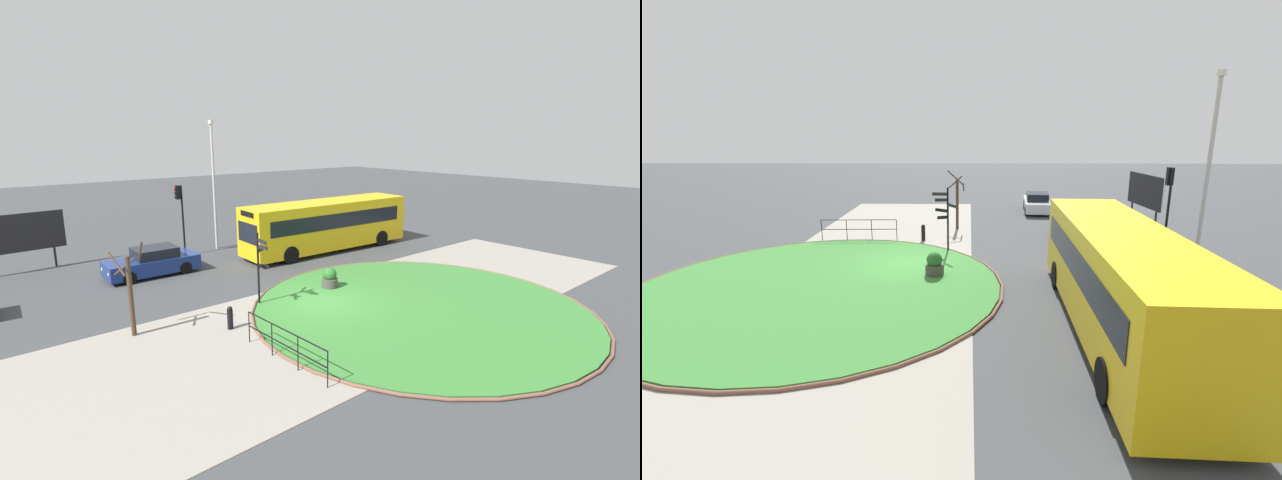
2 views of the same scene
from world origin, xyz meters
TOP-DOWN VIEW (x-y plane):
  - ground at (0.00, 0.00)m, footprint 120.00×120.00m
  - sidewalk_paving at (0.00, -1.62)m, footprint 32.00×8.75m
  - grass_island at (2.76, -2.96)m, footprint 13.52×13.52m
  - grass_kerb_ring at (2.76, -2.96)m, footprint 13.83×13.83m
  - signpost_directional at (-2.08, 1.54)m, footprint 1.02×1.14m
  - bollard_foreground at (-4.26, 0.21)m, footprint 0.22×0.22m
  - railing_grass_edge at (-4.25, -3.20)m, footprint 0.17×4.00m
  - bus_yellow at (6.24, 6.93)m, footprint 11.03×3.01m
  - car_near_lane at (-12.87, 7.49)m, footprint 4.48×2.07m
  - car_far_lane at (-3.91, 8.75)m, footprint 4.55×2.00m
  - traffic_light_near at (-1.12, 11.43)m, footprint 0.49×0.27m
  - lamppost_tall at (1.25, 11.72)m, footprint 0.32×0.32m
  - billboard_left at (-9.05, 13.61)m, footprint 4.57×0.40m
  - planter_near_signpost at (1.53, 1.26)m, footprint 0.74×0.74m
  - street_tree_bare at (-7.17, 1.94)m, footprint 1.12×0.99m

SIDE VIEW (x-z plane):
  - ground at x=0.00m, z-range 0.00..0.00m
  - sidewalk_paving at x=0.00m, z-range 0.00..0.02m
  - grass_island at x=2.76m, z-range 0.00..0.10m
  - grass_kerb_ring at x=2.76m, z-range 0.00..0.11m
  - bollard_foreground at x=-4.26m, z-range 0.01..0.90m
  - planter_near_signpost at x=1.53m, z-range -0.04..0.99m
  - car_near_lane at x=-12.87m, z-range -0.05..1.34m
  - car_far_lane at x=-3.91m, z-range -0.05..1.38m
  - railing_grass_edge at x=-4.25m, z-range 0.16..1.31m
  - bus_yellow at x=6.24m, z-range 0.12..3.18m
  - street_tree_bare at x=-7.17m, z-range -0.05..3.46m
  - signpost_directional at x=-2.08m, z-range 0.30..3.44m
  - billboard_left at x=-9.05m, z-range 0.49..3.57m
  - traffic_light_near at x=-1.12m, z-range 0.95..5.10m
  - lamppost_tall at x=1.25m, z-range 0.29..8.13m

